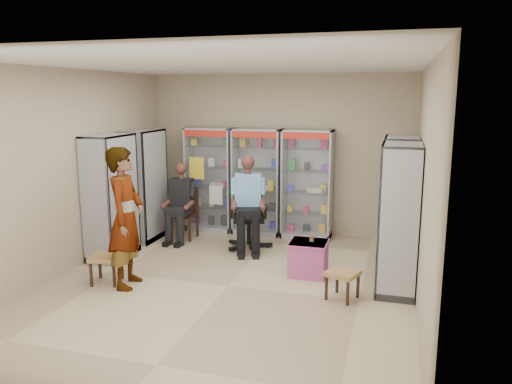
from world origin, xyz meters
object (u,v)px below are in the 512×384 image
(woven_stool_b, at_px, (107,269))
(pink_trunk, at_px, (308,258))
(cabinet_right_far, at_px, (399,202))
(cabinet_back_mid, at_px, (258,182))
(wooden_chair, at_px, (184,214))
(seated_shopkeeper, at_px, (248,206))
(cabinet_back_right, at_px, (307,184))
(cabinet_right_near, at_px, (398,219))
(standing_man, at_px, (126,218))
(office_chair, at_px, (249,214))
(cabinet_back_left, at_px, (211,179))
(cabinet_left_near, at_px, (111,197))
(woven_stool_a, at_px, (342,285))
(cabinet_left_far, at_px, (144,185))

(woven_stool_b, bearing_deg, pink_trunk, 22.36)
(cabinet_right_far, height_order, woven_stool_b, cabinet_right_far)
(cabinet_back_mid, distance_m, wooden_chair, 1.50)
(cabinet_back_mid, bearing_deg, cabinet_right_far, -23.65)
(cabinet_right_far, xyz_separation_m, pink_trunk, (-1.24, -0.84, -0.75))
(seated_shopkeeper, bearing_deg, cabinet_back_right, 32.28)
(cabinet_right_near, xyz_separation_m, standing_man, (-3.57, -0.85, -0.03))
(cabinet_back_mid, relative_size, office_chair, 1.67)
(seated_shopkeeper, distance_m, standing_man, 2.36)
(cabinet_back_left, bearing_deg, cabinet_left_near, -114.61)
(cabinet_back_mid, xyz_separation_m, woven_stool_b, (-1.34, -3.07, -0.80))
(wooden_chair, height_order, seated_shopkeeper, seated_shopkeeper)
(cabinet_back_mid, relative_size, standing_man, 1.03)
(cabinet_back_mid, height_order, office_chair, cabinet_back_mid)
(woven_stool_b, bearing_deg, cabinet_back_mid, 66.43)
(wooden_chair, relative_size, office_chair, 0.79)
(cabinet_right_near, relative_size, woven_stool_a, 5.28)
(cabinet_right_near, distance_m, seated_shopkeeper, 2.77)
(cabinet_right_far, distance_m, wooden_chair, 3.84)
(cabinet_right_far, bearing_deg, office_chair, 85.88)
(cabinet_back_mid, distance_m, standing_man, 3.23)
(cabinet_right_near, height_order, wooden_chair, cabinet_right_near)
(office_chair, bearing_deg, woven_stool_b, -142.28)
(pink_trunk, bearing_deg, woven_stool_b, -157.64)
(cabinet_left_near, height_order, seated_shopkeeper, cabinet_left_near)
(cabinet_back_mid, distance_m, cabinet_left_near, 2.77)
(cabinet_back_left, xyz_separation_m, woven_stool_b, (-0.39, -3.07, -0.80))
(cabinet_back_mid, height_order, seated_shopkeeper, cabinet_back_mid)
(wooden_chair, distance_m, office_chair, 1.34)
(cabinet_back_right, bearing_deg, standing_man, -122.26)
(cabinet_right_far, distance_m, woven_stool_b, 4.45)
(cabinet_back_right, bearing_deg, cabinet_left_far, -161.81)
(cabinet_right_near, bearing_deg, office_chair, 62.61)
(cabinet_left_near, bearing_deg, cabinet_left_far, 180.00)
(standing_man, bearing_deg, cabinet_right_near, -86.49)
(cabinet_right_far, relative_size, pink_trunk, 3.81)
(cabinet_right_near, xyz_separation_m, woven_stool_b, (-3.92, -0.84, -0.80))
(cabinet_back_left, relative_size, wooden_chair, 2.13)
(cabinet_left_far, relative_size, standing_man, 1.03)
(cabinet_back_mid, bearing_deg, cabinet_right_near, -40.84)
(woven_stool_b, bearing_deg, woven_stool_a, 6.13)
(cabinet_back_left, bearing_deg, standing_man, -90.78)
(office_chair, bearing_deg, cabinet_right_near, -45.25)
(cabinet_back_right, height_order, woven_stool_a, cabinet_back_right)
(woven_stool_a, distance_m, woven_stool_b, 3.28)
(office_chair, xyz_separation_m, pink_trunk, (1.23, -1.02, -0.34))
(cabinet_left_near, height_order, standing_man, cabinet_left_near)
(cabinet_back_right, height_order, cabinet_right_far, same)
(cabinet_left_near, xyz_separation_m, pink_trunk, (3.22, 0.06, -0.75))
(cabinet_right_near, bearing_deg, cabinet_back_right, 36.16)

